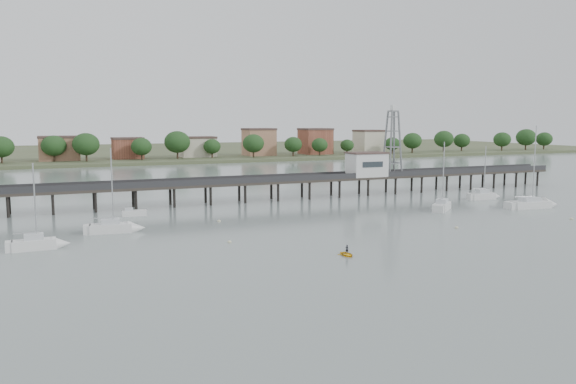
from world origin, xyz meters
The scene contains 14 objects.
ground_plane centered at (0.00, 0.00, 0.00)m, with size 500.00×500.00×0.00m, color slate.
pier centered at (0.00, 60.00, 3.79)m, with size 150.00×5.00×5.50m.
pier_building centered at (25.00, 60.00, 6.67)m, with size 8.40×5.40×5.30m.
lattice_tower centered at (31.50, 60.00, 11.10)m, with size 3.20×3.20×15.50m.
sailboat_e centered at (44.33, 44.38, 0.65)m, with size 7.07×2.83×11.50m.
sailboat_d centered at (44.81, 31.49, 0.63)m, with size 10.18×4.17×16.17m.
sailboat_c centered at (27.50, 36.99, 0.64)m, with size 7.43×6.84×12.98m.
sailboat_b centered at (-29.52, 37.96, 0.64)m, with size 7.95×3.08×12.86m.
sailboat_a centered at (-39.69, 30.62, 0.65)m, with size 6.88×2.23×11.40m.
white_tender centered at (-25.66, 51.55, 0.48)m, with size 4.15×2.06×1.56m.
yellow_dinghy centered at (-6.05, 12.54, 0.00)m, with size 1.73×0.50×2.42m, color yellow.
dinghy_occupant centered at (-6.05, 12.54, 0.00)m, with size 0.39×1.08×0.26m, color black.
mooring_buoys centered at (12.22, 30.38, 0.08)m, with size 57.45×25.38×0.39m.
far_shore centered at (0.36, 239.58, 0.95)m, with size 500.00×170.00×10.40m.
Camera 1 is at (-38.25, -45.22, 16.06)m, focal length 35.00 mm.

